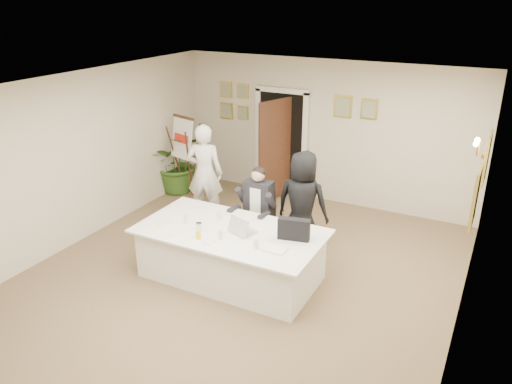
{
  "coord_description": "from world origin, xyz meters",
  "views": [
    {
      "loc": [
        3.18,
        -5.5,
        3.95
      ],
      "look_at": [
        0.01,
        0.6,
        1.18
      ],
      "focal_mm": 35.0,
      "sensor_mm": 36.0,
      "label": 1
    }
  ],
  "objects": [
    {
      "name": "floor",
      "position": [
        0.0,
        0.0,
        0.0
      ],
      "size": [
        7.0,
        7.0,
        0.0
      ],
      "primitive_type": "plane",
      "color": "brown",
      "rests_on": "ground"
    },
    {
      "name": "ceiling",
      "position": [
        0.0,
        0.0,
        2.8
      ],
      "size": [
        6.0,
        7.0,
        0.02
      ],
      "primitive_type": "cube",
      "color": "white",
      "rests_on": "wall_back"
    },
    {
      "name": "wall_back",
      "position": [
        0.0,
        3.5,
        1.4
      ],
      "size": [
        6.0,
        0.1,
        2.8
      ],
      "primitive_type": "cube",
      "color": "beige",
      "rests_on": "floor"
    },
    {
      "name": "wall_front",
      "position": [
        0.0,
        -3.5,
        1.4
      ],
      "size": [
        6.0,
        0.1,
        2.8
      ],
      "primitive_type": "cube",
      "color": "beige",
      "rests_on": "floor"
    },
    {
      "name": "wall_left",
      "position": [
        -3.0,
        0.0,
        1.4
      ],
      "size": [
        0.1,
        7.0,
        2.8
      ],
      "primitive_type": "cube",
      "color": "beige",
      "rests_on": "floor"
    },
    {
      "name": "wall_right",
      "position": [
        3.0,
        0.0,
        1.4
      ],
      "size": [
        0.1,
        7.0,
        2.8
      ],
      "primitive_type": "cube",
      "color": "beige",
      "rests_on": "floor"
    },
    {
      "name": "doorway",
      "position": [
        -0.88,
        3.32,
        1.04
      ],
      "size": [
        1.14,
        0.86,
        2.2
      ],
      "color": "black",
      "rests_on": "floor"
    },
    {
      "name": "pictures_back_wall",
      "position": [
        -0.8,
        3.47,
        1.85
      ],
      "size": [
        3.4,
        0.06,
        0.8
      ],
      "primitive_type": null,
      "color": "gold",
      "rests_on": "wall_back"
    },
    {
      "name": "pictures_right_wall",
      "position": [
        2.97,
        1.2,
        1.75
      ],
      "size": [
        0.06,
        2.2,
        0.8
      ],
      "primitive_type": null,
      "color": "gold",
      "rests_on": "wall_right"
    },
    {
      "name": "wall_sconce",
      "position": [
        2.9,
        1.2,
        2.1
      ],
      "size": [
        0.2,
        0.3,
        0.24
      ],
      "primitive_type": null,
      "color": "#B17E39",
      "rests_on": "wall_right"
    },
    {
      "name": "conference_table",
      "position": [
        -0.11,
        0.02,
        0.39
      ],
      "size": [
        2.67,
        1.43,
        0.78
      ],
      "color": "white",
      "rests_on": "floor"
    },
    {
      "name": "seated_man",
      "position": [
        -0.17,
        0.98,
        0.72
      ],
      "size": [
        0.67,
        0.71,
        1.43
      ],
      "primitive_type": null,
      "rotation": [
        0.0,
        0.0,
        -0.09
      ],
      "color": "black",
      "rests_on": "floor"
    },
    {
      "name": "flip_chart",
      "position": [
        -2.53,
        2.41,
        0.76
      ],
      "size": [
        0.6,
        0.44,
        1.64
      ],
      "color": "black",
      "rests_on": "floor"
    },
    {
      "name": "standing_man",
      "position": [
        -1.56,
        1.6,
        0.9
      ],
      "size": [
        0.76,
        0.61,
        1.81
      ],
      "primitive_type": "imported",
      "rotation": [
        0.0,
        0.0,
        3.44
      ],
      "color": "white",
      "rests_on": "floor"
    },
    {
      "name": "standing_woman",
      "position": [
        0.5,
        1.23,
        0.85
      ],
      "size": [
        0.87,
        0.59,
        1.71
      ],
      "primitive_type": "imported",
      "rotation": [
        0.0,
        0.0,
        3.2
      ],
      "color": "black",
      "rests_on": "floor"
    },
    {
      "name": "potted_palm",
      "position": [
        -2.8,
        2.5,
        0.64
      ],
      "size": [
        1.48,
        1.4,
        1.29
      ],
      "primitive_type": "imported",
      "rotation": [
        0.0,
        0.0,
        0.44
      ],
      "color": "#30551C",
      "rests_on": "floor"
    },
    {
      "name": "laptop",
      "position": [
        0.07,
        0.08,
        0.91
      ],
      "size": [
        0.47,
        0.48,
        0.28
      ],
      "primitive_type": null,
      "rotation": [
        0.0,
        0.0,
        -0.33
      ],
      "color": "#B7BABC",
      "rests_on": "conference_table"
    },
    {
      "name": "laptop_bag",
      "position": [
        0.81,
        0.18,
        0.93
      ],
      "size": [
        0.46,
        0.21,
        0.31
      ],
      "primitive_type": "cube",
      "rotation": [
        0.0,
        0.0,
        0.22
      ],
      "color": "black",
      "rests_on": "conference_table"
    },
    {
      "name": "paper_stack",
      "position": [
        0.71,
        -0.22,
        0.79
      ],
      "size": [
        0.31,
        0.22,
        0.03
      ],
      "primitive_type": "cube",
      "rotation": [
        0.0,
        0.0,
        -0.02
      ],
      "color": "white",
      "rests_on": "conference_table"
    },
    {
      "name": "plate_left",
      "position": [
        -1.08,
        -0.24,
        0.78
      ],
      "size": [
        0.25,
        0.25,
        0.01
      ],
      "primitive_type": "cylinder",
      "rotation": [
        0.0,
        0.0,
        -0.08
      ],
      "color": "white",
      "rests_on": "conference_table"
    },
    {
      "name": "plate_mid",
      "position": [
        -0.74,
        -0.42,
        0.78
      ],
      "size": [
        0.23,
        0.23,
        0.01
      ],
      "primitive_type": "cylinder",
      "rotation": [
        0.0,
        0.0,
        -0.08
      ],
      "color": "white",
      "rests_on": "conference_table"
    },
    {
      "name": "plate_near",
      "position": [
        -0.2,
        -0.41,
        0.78
      ],
      "size": [
        0.23,
        0.23,
        0.01
      ],
      "primitive_type": "cylinder",
      "rotation": [
        0.0,
        0.0,
        -0.12
      ],
      "color": "white",
      "rests_on": "conference_table"
    },
    {
      "name": "glass_a",
      "position": [
        -0.81,
        -0.07,
        0.84
      ],
      "size": [
        0.07,
        0.07,
        0.14
      ],
      "primitive_type": "cylinder",
      "rotation": [
        0.0,
        0.0,
        0.02
      ],
      "color": "silver",
      "rests_on": "conference_table"
    },
    {
      "name": "glass_b",
      "position": [
        -0.09,
        -0.27,
        0.84
      ],
      "size": [
        0.08,
        0.08,
        0.14
      ],
      "primitive_type": "cylinder",
      "rotation": [
        0.0,
        0.0,
        0.27
      ],
      "color": "silver",
      "rests_on": "conference_table"
    },
    {
      "name": "glass_c",
      "position": [
        0.47,
        -0.3,
        0.84
      ],
      "size": [
        0.08,
        0.08,
        0.14
      ],
      "primitive_type": "cylinder",
      "rotation": [
        0.0,
        0.0,
        -0.29
      ],
      "color": "silver",
      "rests_on": "conference_table"
    },
    {
      "name": "glass_d",
      "position": [
        -0.44,
        0.25,
        0.84
      ],
      "size": [
        0.08,
        0.08,
        0.14
      ],
      "primitive_type": "cylinder",
      "rotation": [
        0.0,
        0.0,
        -0.24
      ],
      "color": "silver",
      "rests_on": "conference_table"
    },
    {
      "name": "oj_glass",
      "position": [
        -0.37,
        -0.41,
        0.84
      ],
      "size": [
        0.08,
        0.08,
        0.13
      ],
      "primitive_type": "cylinder",
      "rotation": [
        0.0,
        0.0,
        -0.19
      ],
      "color": "yellow",
      "rests_on": "conference_table"
    },
    {
      "name": "steel_jug",
      "position": [
        -0.51,
        -0.17,
        0.83
      ],
      "size": [
        0.12,
        0.12,
        0.11
      ],
      "primitive_type": "cylinder",
      "rotation": [
        0.0,
        0.0,
        0.31
      ],
      "color": "silver",
      "rests_on": "conference_table"
    }
  ]
}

